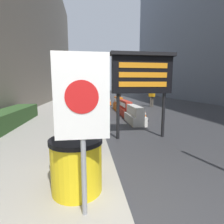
% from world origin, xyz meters
% --- Properties ---
extents(barrel_drum_foreground, '(0.74, 0.74, 0.77)m').
position_xyz_m(barrel_drum_foreground, '(-0.66, 0.66, 0.55)').
color(barrel_drum_foreground, yellow).
rests_on(barrel_drum_foreground, sidewalk_left).
extents(barrel_drum_middle, '(0.74, 0.74, 0.77)m').
position_xyz_m(barrel_drum_middle, '(-0.68, 1.62, 0.55)').
color(barrel_drum_middle, yellow).
rests_on(barrel_drum_middle, sidewalk_left).
extents(warning_sign, '(0.59, 0.08, 1.84)m').
position_xyz_m(warning_sign, '(-0.54, 0.15, 1.42)').
color(warning_sign, gray).
rests_on(warning_sign, sidewalk_left).
extents(message_board, '(1.97, 0.36, 2.63)m').
position_xyz_m(message_board, '(1.18, 3.52, 1.98)').
color(message_board, black).
rests_on(message_board, ground_plane).
extents(jersey_barrier_white, '(0.60, 1.74, 0.77)m').
position_xyz_m(jersey_barrier_white, '(1.58, 5.74, 0.34)').
color(jersey_barrier_white, silver).
rests_on(jersey_barrier_white, ground_plane).
extents(jersey_barrier_red_striped, '(0.52, 1.91, 0.84)m').
position_xyz_m(jersey_barrier_red_striped, '(1.58, 7.75, 0.37)').
color(jersey_barrier_red_striped, red).
rests_on(jersey_barrier_red_striped, ground_plane).
extents(jersey_barrier_orange_near, '(0.51, 1.68, 0.90)m').
position_xyz_m(jersey_barrier_orange_near, '(1.58, 9.99, 0.40)').
color(jersey_barrier_orange_near, orange).
rests_on(jersey_barrier_orange_near, ground_plane).
extents(traffic_cone_near, '(0.40, 0.40, 0.71)m').
position_xyz_m(traffic_cone_near, '(0.45, 9.36, 0.35)').
color(traffic_cone_near, black).
rests_on(traffic_cone_near, ground_plane).
extents(traffic_cone_mid, '(0.33, 0.33, 0.60)m').
position_xyz_m(traffic_cone_mid, '(2.15, 6.10, 0.29)').
color(traffic_cone_mid, black).
rests_on(traffic_cone_mid, ground_plane).
extents(traffic_cone_far, '(0.39, 0.39, 0.70)m').
position_xyz_m(traffic_cone_far, '(1.33, 12.75, 0.34)').
color(traffic_cone_far, black).
rests_on(traffic_cone_far, ground_plane).
extents(traffic_light_near_curb, '(0.28, 0.44, 4.05)m').
position_xyz_m(traffic_light_near_curb, '(0.80, 13.82, 2.93)').
color(traffic_light_near_curb, '#2D2D30').
rests_on(traffic_light_near_curb, ground_plane).
extents(pedestrian_worker, '(0.31, 0.47, 1.71)m').
position_xyz_m(pedestrian_worker, '(2.21, 13.10, 1.01)').
color(pedestrian_worker, '#23283D').
rests_on(pedestrian_worker, ground_plane).
extents(pedestrian_passerby, '(0.47, 0.50, 1.65)m').
position_xyz_m(pedestrian_passerby, '(4.51, 11.45, 0.98)').
color(pedestrian_passerby, '#514C42').
rests_on(pedestrian_passerby, ground_plane).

